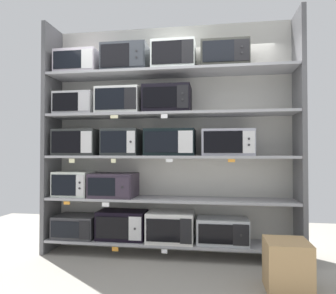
{
  "coord_description": "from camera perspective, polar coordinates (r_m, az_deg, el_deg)",
  "views": [
    {
      "loc": [
        0.53,
        -3.5,
        1.19
      ],
      "look_at": [
        0.0,
        0.0,
        1.26
      ],
      "focal_mm": 32.38,
      "sensor_mm": 36.0,
      "label": 1
    }
  ],
  "objects": [
    {
      "name": "microwave_16",
      "position": [
        3.67,
        10.6,
        16.42
      ],
      "size": [
        0.53,
        0.41,
        0.29
      ],
      "color": "#33342E",
      "rests_on": "shelf_4"
    },
    {
      "name": "microwave_4",
      "position": [
        3.9,
        -17.26,
        -6.61
      ],
      "size": [
        0.43,
        0.37,
        0.3
      ],
      "color": "silver",
      "rests_on": "shelf_1"
    },
    {
      "name": "shipping_carton",
      "position": [
        2.99,
        21.51,
        -20.1
      ],
      "size": [
        0.36,
        0.36,
        0.43
      ],
      "primitive_type": "cube",
      "color": "tan",
      "rests_on": "ground"
    },
    {
      "name": "microwave_2",
      "position": [
        3.63,
        0.55,
        -14.67
      ],
      "size": [
        0.53,
        0.43,
        0.34
      ],
      "color": "silver",
      "rests_on": "shelf_0"
    },
    {
      "name": "microwave_13",
      "position": [
        4.02,
        -16.51,
        14.83
      ],
      "size": [
        0.52,
        0.34,
        0.29
      ],
      "color": "#BDB3BE",
      "rests_on": "shelf_4"
    },
    {
      "name": "microwave_3",
      "position": [
        3.6,
        10.22,
        -15.22
      ],
      "size": [
        0.57,
        0.35,
        0.28
      ],
      "color": "#B7BDC3",
      "rests_on": "shelf_0"
    },
    {
      "name": "price_tag_2",
      "position": [
        3.73,
        -18.52,
        -9.97
      ],
      "size": [
        0.08,
        0.0,
        0.04
      ],
      "primitive_type": "cube",
      "color": "orange"
    },
    {
      "name": "price_tag_4",
      "position": [
        3.66,
        -17.65,
        -2.49
      ],
      "size": [
        0.07,
        0.0,
        0.05
      ],
      "primitive_type": "cube",
      "color": "beige"
    },
    {
      "name": "price_tag_1",
      "position": [
        3.5,
        -0.69,
        -19.04
      ],
      "size": [
        0.07,
        0.0,
        0.04
      ],
      "primitive_type": "cube",
      "color": "white"
    },
    {
      "name": "shelf_1",
      "position": [
        3.58,
        0.0,
        -9.8
      ],
      "size": [
        2.87,
        0.42,
        0.03
      ],
      "primitive_type": "cube",
      "color": "#99999E"
    },
    {
      "name": "price_tag_7",
      "position": [
        3.29,
        11.87,
        -2.52
      ],
      "size": [
        0.07,
        0.0,
        0.03
      ],
      "primitive_type": "cube",
      "color": "orange"
    },
    {
      "name": "microwave_5",
      "position": [
        3.71,
        -10.14,
        -7.05
      ],
      "size": [
        0.52,
        0.43,
        0.28
      ],
      "color": "#332937",
      "rests_on": "shelf_1"
    },
    {
      "name": "microwave_14",
      "position": [
        3.82,
        -8.03,
        16.02
      ],
      "size": [
        0.54,
        0.34,
        0.33
      ],
      "color": "#2E3238",
      "rests_on": "shelf_4"
    },
    {
      "name": "microwave_8",
      "position": [
        3.53,
        0.46,
        0.86
      ],
      "size": [
        0.57,
        0.41,
        0.31
      ],
      "color": "black",
      "rests_on": "shelf_2"
    },
    {
      "name": "microwave_11",
      "position": [
        3.72,
        -9.07,
        8.46
      ],
      "size": [
        0.52,
        0.38,
        0.31
      ],
      "color": "silver",
      "rests_on": "shelf_3"
    },
    {
      "name": "shelf_2",
      "position": [
        3.54,
        0.0,
        -1.86
      ],
      "size": [
        2.87,
        0.42,
        0.03
      ],
      "primitive_type": "cube",
      "color": "#99999E"
    },
    {
      "name": "microwave_9",
      "position": [
        3.5,
        11.17,
        0.82
      ],
      "size": [
        0.58,
        0.39,
        0.3
      ],
      "color": "#9B9BA9",
      "rests_on": "shelf_2"
    },
    {
      "name": "microwave_10",
      "position": [
        3.92,
        -16.79,
        7.73
      ],
      "size": [
        0.48,
        0.36,
        0.27
      ],
      "color": "#B4B4B7",
      "rests_on": "shelf_3"
    },
    {
      "name": "shelf_0",
      "position": [
        3.68,
        0.0,
        -17.43
      ],
      "size": [
        2.87,
        0.42,
        0.03
      ],
      "primitive_type": "cube",
      "color": "#99999E",
      "rests_on": "ground"
    },
    {
      "name": "shelf_3",
      "position": [
        3.57,
        0.0,
        6.1
      ],
      "size": [
        2.87,
        0.42,
        0.03
      ],
      "primitive_type": "cube",
      "color": "#99999E"
    },
    {
      "name": "microwave_0",
      "position": [
        3.96,
        -16.78,
        -14.04
      ],
      "size": [
        0.5,
        0.38,
        0.26
      ],
      "color": "#333337",
      "rests_on": "shelf_0"
    },
    {
      "name": "back_panel",
      "position": [
        3.77,
        0.52,
        1.76
      ],
      "size": [
        3.07,
        0.04,
        2.77
      ],
      "primitive_type": "cube",
      "color": "beige",
      "rests_on": "ground"
    },
    {
      "name": "microwave_6",
      "position": [
        3.86,
        -16.55,
        0.8
      ],
      "size": [
        0.52,
        0.39,
        0.31
      ],
      "color": "#2D2F2F",
      "rests_on": "shelf_2"
    },
    {
      "name": "price_tag_0",
      "position": [
        3.63,
        -9.92,
        -18.4
      ],
      "size": [
        0.07,
        0.0,
        0.05
      ],
      "primitive_type": "cube",
      "color": "orange"
    },
    {
      "name": "price_tag_9",
      "position": [
        3.36,
        -0.71,
        5.82
      ],
      "size": [
        0.07,
        0.0,
        0.05
      ],
      "primitive_type": "cube",
      "color": "white"
    },
    {
      "name": "microwave_12",
      "position": [
        3.59,
        -0.11,
        8.87
      ],
      "size": [
        0.55,
        0.39,
        0.32
      ],
      "color": "black",
      "rests_on": "shelf_3"
    },
    {
      "name": "price_tag_3",
      "position": [
        3.55,
        -11.67,
        -10.56
      ],
      "size": [
        0.09,
        0.0,
        0.05
      ],
      "primitive_type": "cube",
      "color": "white"
    },
    {
      "name": "microwave_1",
      "position": [
        3.75,
        -8.62,
        -14.25
      ],
      "size": [
        0.57,
        0.34,
        0.33
      ],
      "color": "black",
      "rests_on": "shelf_0"
    },
    {
      "name": "price_tag_8",
      "position": [
        3.49,
        -10.09,
        5.64
      ],
      "size": [
        0.09,
        0.0,
        0.04
      ],
      "primitive_type": "cube",
      "color": "beige"
    },
    {
      "name": "microwave_15",
      "position": [
        3.7,
        1.13,
        16.56
      ],
      "size": [
        0.5,
        0.37,
        0.33
      ],
      "color": "silver",
      "rests_on": "shelf_4"
    },
    {
      "name": "shelf_4",
      "position": [
        3.66,
        0.0,
        13.8
      ],
      "size": [
        2.87,
        0.42,
        0.03
      ],
      "primitive_type": "cube",
      "color": "#99999E"
    },
    {
      "name": "price_tag_5",
      "position": [
        3.47,
        -10.25,
        -2.57
      ],
      "size": [
        0.06,
        0.0,
        0.05
      ],
      "primitive_type": "cube",
      "color": "beige"
    },
    {
      "name": "upright_left",
      "position": [
        4.03,
        -21.06,
        1.65
      ],
      "size": [
        0.05,
        0.42,
        2.77
      ],
      "primitive_type": "cube",
      "color": "#5B5B5E",
      "rests_on": "ground"
    },
    {
      "name": "price_tag_6",
      "position": [
        3.32,
        0.23,
        -2.55
      ],
      "size": [
        0.07,
        0.0,
        0.03
      ],
      "primitive_type": "cube",
      "color": "white"
    },
    {
      "name": "microwave_7",
      "position": [
        3.66,
        -8.6,
        0.85
      ],
      "size": [
        0.43,
        0.4,
        0.31
      ],
      "color": "#282D2D",
      "rests_on": "shelf_2"
    },
    {
      "name": "upright_right",
      "position": [
        3.63,
        23.53,
        1.98
      ],
      "size": [
        0.05,
        0.42,
        2.77
      ],
      "primitive_type": "cube",
      "color": "#5B5B5E",
      "rests_on": "ground"
    }
  ]
}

